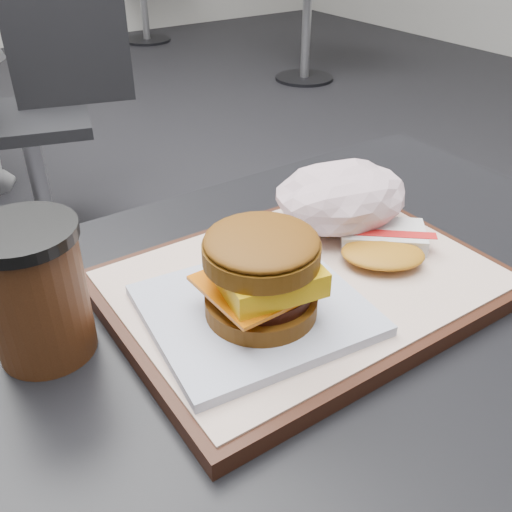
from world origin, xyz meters
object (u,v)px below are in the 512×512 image
(breakfast_sandwich, at_px, (260,283))
(neighbor_chair, at_px, (42,101))
(serving_tray, at_px, (304,285))
(coffee_cup, at_px, (35,289))
(customer_table, at_px, (323,429))
(crumpled_wrapper, at_px, (342,197))
(hash_brown, at_px, (383,243))

(breakfast_sandwich, relative_size, neighbor_chair, 0.24)
(serving_tray, height_order, coffee_cup, coffee_cup)
(breakfast_sandwich, bearing_deg, customer_table, -2.01)
(crumpled_wrapper, relative_size, coffee_cup, 1.26)
(hash_brown, distance_m, neighbor_chair, 1.67)
(hash_brown, height_order, neighbor_chair, neighbor_chair)
(hash_brown, bearing_deg, serving_tray, 174.14)
(serving_tray, distance_m, breakfast_sandwich, 0.09)
(crumpled_wrapper, bearing_deg, neighbor_chair, 87.70)
(customer_table, xyz_separation_m, hash_brown, (0.08, 0.02, 0.22))
(serving_tray, distance_m, coffee_cup, 0.26)
(customer_table, bearing_deg, neighbor_chair, 84.93)
(breakfast_sandwich, distance_m, hash_brown, 0.18)
(coffee_cup, xyz_separation_m, neighbor_chair, (0.40, 1.57, -0.33))
(coffee_cup, bearing_deg, serving_tray, -14.20)
(serving_tray, bearing_deg, crumpled_wrapper, 31.30)
(serving_tray, height_order, crumpled_wrapper, crumpled_wrapper)
(hash_brown, height_order, crumpled_wrapper, crumpled_wrapper)
(breakfast_sandwich, xyz_separation_m, hash_brown, (0.17, 0.02, -0.03))
(hash_brown, xyz_separation_m, neighbor_chair, (0.07, 1.64, -0.29))
(customer_table, bearing_deg, coffee_cup, 160.01)
(neighbor_chair, bearing_deg, customer_table, -95.07)
(serving_tray, relative_size, neighbor_chair, 0.43)
(customer_table, height_order, breakfast_sandwich, breakfast_sandwich)
(crumpled_wrapper, bearing_deg, hash_brown, -91.64)
(crumpled_wrapper, distance_m, coffee_cup, 0.34)
(breakfast_sandwich, relative_size, hash_brown, 1.53)
(serving_tray, xyz_separation_m, hash_brown, (0.10, -0.01, 0.02))
(customer_table, bearing_deg, serving_tray, 115.18)
(customer_table, relative_size, serving_tray, 2.11)
(serving_tray, xyz_separation_m, crumpled_wrapper, (0.10, 0.06, 0.05))
(serving_tray, relative_size, hash_brown, 2.81)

